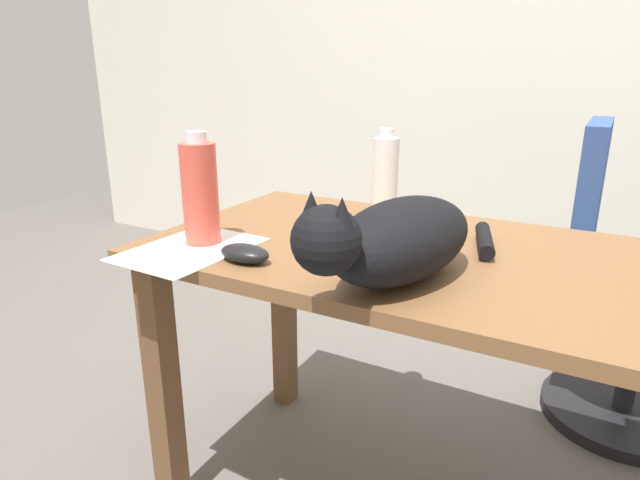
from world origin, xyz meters
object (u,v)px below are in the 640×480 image
at_px(computer_mouse, 245,253).
at_px(cat, 396,239).
at_px(spray_bottle, 385,175).
at_px(office_chair, 624,299).
at_px(water_bottle, 200,193).

bearing_deg(computer_mouse, cat, 8.92).
relative_size(computer_mouse, spray_bottle, 0.49).
distance_m(office_chair, cat, 1.05).
bearing_deg(computer_mouse, water_bottle, 160.68).
height_order(cat, spray_bottle, spray_bottle).
relative_size(office_chair, computer_mouse, 8.44).
bearing_deg(office_chair, water_bottle, -134.05).
height_order(cat, computer_mouse, cat).
xyz_separation_m(office_chair, computer_mouse, (-0.71, -0.94, 0.32)).
bearing_deg(water_bottle, cat, -0.84).
xyz_separation_m(office_chair, water_bottle, (-0.86, -0.89, 0.41)).
distance_m(cat, computer_mouse, 0.31).
height_order(cat, water_bottle, water_bottle).
distance_m(office_chair, computer_mouse, 1.22).
relative_size(office_chair, cat, 1.55).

